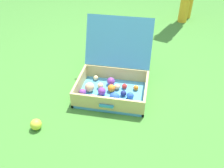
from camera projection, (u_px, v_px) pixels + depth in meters
name	position (u px, v px, depth m)	size (l,w,h in m)	color
ground_plane	(109.00, 91.00, 2.09)	(16.00, 16.00, 0.00)	#3D7A2D
open_suitcase	(113.00, 78.00, 2.03)	(0.57, 0.64, 0.55)	#4799C6
stray_ball_on_grass	(36.00, 124.00, 1.72)	(0.08, 0.08, 0.08)	#CCDB38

